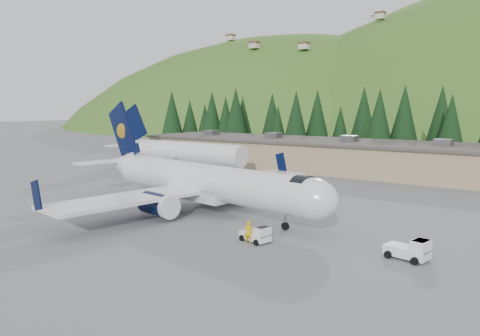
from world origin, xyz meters
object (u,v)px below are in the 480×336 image
at_px(ramp_worker, 248,232).
at_px(baggage_tug_a, 257,235).
at_px(terminal_building, 322,154).
at_px(airliner, 200,182).
at_px(baggage_tug_b, 411,250).
at_px(second_airliner, 176,151).

bearing_deg(ramp_worker, baggage_tug_a, -153.15).
xyz_separation_m(baggage_tug_a, terminal_building, (-15.43, 44.23, 2.00)).
height_order(airliner, baggage_tug_b, airliner).
height_order(baggage_tug_b, ramp_worker, ramp_worker).
distance_m(airliner, baggage_tug_b, 23.33).
bearing_deg(terminal_building, ramp_worker, -71.51).
height_order(second_airliner, baggage_tug_a, second_airliner).
bearing_deg(baggage_tug_b, baggage_tug_a, -156.19).
height_order(second_airliner, terminal_building, second_airliner).
xyz_separation_m(baggage_tug_a, baggage_tug_b, (11.48, 2.68, 0.11)).
bearing_deg(second_airliner, terminal_building, 38.78).
distance_m(second_airliner, ramp_worker, 45.37).
height_order(airliner, terminal_building, airliner).
bearing_deg(terminal_building, baggage_tug_a, -70.77).
bearing_deg(baggage_tug_b, airliner, -178.54).
height_order(baggage_tug_a, terminal_building, terminal_building).
distance_m(baggage_tug_b, ramp_worker, 12.36).
height_order(airliner, ramp_worker, airliner).
bearing_deg(second_airliner, baggage_tug_b, -28.62).
bearing_deg(second_airliner, airliner, -42.41).
xyz_separation_m(airliner, ramp_worker, (11.01, -7.03, -2.17)).
height_order(airliner, baggage_tug_a, airliner).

